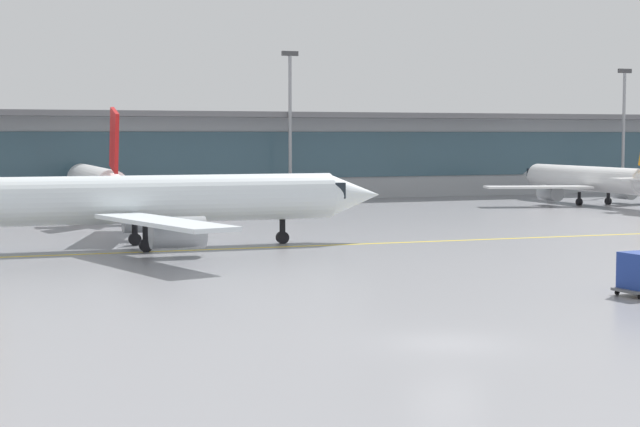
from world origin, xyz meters
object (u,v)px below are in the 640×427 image
(taxiing_regional_jet, at_px, (162,201))
(apron_light_mast_2, at_px, (290,120))
(gate_airplane_1, at_px, (96,183))
(gate_airplane_2, at_px, (587,179))
(apron_light_mast_3, at_px, (624,126))

(taxiing_regional_jet, bearing_deg, apron_light_mast_2, 62.12)
(gate_airplane_1, distance_m, apron_light_mast_2, 25.02)
(gate_airplane_2, xyz_separation_m, apron_light_mast_2, (-27.39, 14.25, 6.10))
(gate_airplane_2, distance_m, taxiing_regional_jet, 56.19)
(gate_airplane_2, bearing_deg, gate_airplane_1, 86.36)
(taxiing_regional_jet, xyz_separation_m, apron_light_mast_2, (22.64, 39.82, 5.66))
(gate_airplane_2, xyz_separation_m, taxiing_regional_jet, (-50.03, -25.57, 0.44))
(apron_light_mast_3, bearing_deg, gate_airplane_2, -137.75)
(gate_airplane_2, relative_size, apron_light_mast_2, 1.62)
(gate_airplane_2, distance_m, apron_light_mast_3, 19.62)
(taxiing_regional_jet, distance_m, apron_light_mast_3, 74.68)
(gate_airplane_1, xyz_separation_m, apron_light_mast_3, (63.37, 8.65, 5.34))
(gate_airplane_2, bearing_deg, apron_light_mast_3, -46.77)
(taxiing_regional_jet, height_order, apron_light_mast_2, apron_light_mast_2)
(taxiing_regional_jet, bearing_deg, gate_airplane_2, 28.81)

